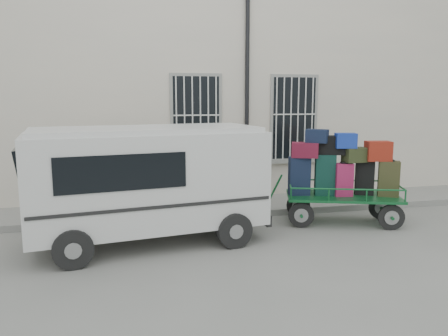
% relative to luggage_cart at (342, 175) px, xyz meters
% --- Properties ---
extents(ground, '(80.00, 80.00, 0.00)m').
position_rel_luggage_cart_xyz_m(ground, '(-2.46, -0.46, -1.11)').
color(ground, slate).
rests_on(ground, ground).
extents(building, '(24.00, 5.15, 6.00)m').
position_rel_luggage_cart_xyz_m(building, '(-2.46, 5.04, 1.89)').
color(building, beige).
rests_on(building, ground).
extents(sidewalk, '(24.00, 1.70, 0.15)m').
position_rel_luggage_cart_xyz_m(sidewalk, '(-2.46, 1.74, -1.03)').
color(sidewalk, gray).
rests_on(sidewalk, ground).
extents(luggage_cart, '(2.95, 1.84, 2.12)m').
position_rel_luggage_cart_xyz_m(luggage_cart, '(0.00, 0.00, 0.00)').
color(luggage_cart, black).
rests_on(luggage_cart, ground).
extents(van, '(4.69, 2.52, 2.26)m').
position_rel_luggage_cart_xyz_m(van, '(-4.30, -0.35, 0.18)').
color(van, silver).
rests_on(van, ground).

